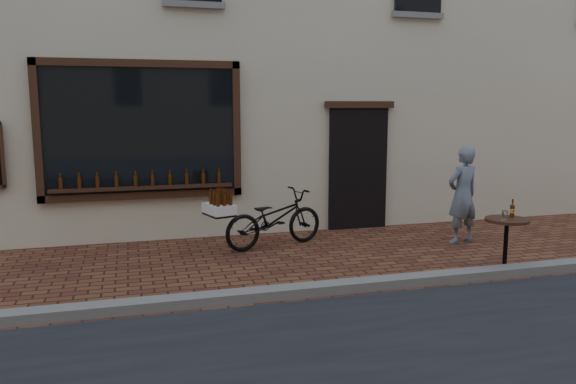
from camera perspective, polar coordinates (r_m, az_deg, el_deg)
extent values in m
plane|color=#4E2319|center=(6.72, 3.38, -10.83)|extent=(90.00, 90.00, 0.00)
cube|color=slate|center=(6.88, 2.83, -9.82)|extent=(90.00, 0.25, 0.12)
cube|color=black|center=(9.43, -14.69, 6.08)|extent=(3.00, 0.06, 2.00)
cube|color=black|center=(9.42, -14.94, 12.53)|extent=(3.24, 0.10, 0.12)
cube|color=black|center=(9.52, -14.43, -0.30)|extent=(3.24, 0.10, 0.12)
cube|color=black|center=(9.51, -24.16, 5.62)|extent=(0.12, 0.10, 2.24)
cube|color=black|center=(9.57, -5.26, 6.38)|extent=(0.12, 0.10, 2.24)
cube|color=black|center=(9.45, -14.46, 0.43)|extent=(2.90, 0.16, 0.05)
cube|color=black|center=(10.31, 7.11, 2.34)|extent=(1.10, 0.10, 2.20)
cube|color=black|center=(10.21, 7.31, 8.80)|extent=(1.30, 0.10, 0.12)
cylinder|color=#3D1C07|center=(9.49, -22.04, 0.82)|extent=(0.06, 0.06, 0.19)
cylinder|color=#3D1C07|center=(9.46, -20.37, 0.90)|extent=(0.06, 0.06, 0.19)
cylinder|color=#3D1C07|center=(9.44, -18.70, 0.97)|extent=(0.06, 0.06, 0.19)
cylinder|color=#3D1C07|center=(9.43, -17.01, 1.04)|extent=(0.06, 0.06, 0.19)
cylinder|color=#3D1C07|center=(9.43, -15.33, 1.11)|extent=(0.06, 0.06, 0.19)
cylinder|color=#3D1C07|center=(9.44, -13.64, 1.18)|extent=(0.06, 0.06, 0.19)
cylinder|color=#3D1C07|center=(9.45, -11.96, 1.25)|extent=(0.06, 0.06, 0.19)
cylinder|color=#3D1C07|center=(9.47, -10.28, 1.32)|extent=(0.06, 0.06, 0.19)
cylinder|color=#3D1C07|center=(9.50, -8.62, 1.39)|extent=(0.06, 0.06, 0.19)
cylinder|color=#3D1C07|center=(9.54, -6.96, 1.45)|extent=(0.06, 0.06, 0.19)
imported|color=black|center=(8.98, -1.42, -2.72)|extent=(1.84, 1.08, 0.91)
cube|color=black|center=(8.50, -7.00, -2.27)|extent=(0.47, 0.57, 0.03)
cube|color=white|center=(8.48, -7.01, -1.70)|extent=(0.48, 0.59, 0.14)
cylinder|color=#3D1C07|center=(8.34, -5.86, -0.70)|extent=(0.06, 0.06, 0.19)
cylinder|color=#3D1C07|center=(8.29, -6.48, -0.76)|extent=(0.06, 0.06, 0.19)
cylinder|color=#3D1C07|center=(8.25, -7.12, -0.82)|extent=(0.06, 0.06, 0.19)
cylinder|color=#3D1C07|center=(8.45, -6.23, -0.58)|extent=(0.06, 0.06, 0.19)
cylinder|color=#3D1C07|center=(8.40, -6.85, -0.64)|extent=(0.06, 0.06, 0.19)
cylinder|color=#3D1C07|center=(8.36, -7.48, -0.70)|extent=(0.06, 0.06, 0.19)
cylinder|color=#3D1C07|center=(8.55, -6.59, -0.47)|extent=(0.06, 0.06, 0.19)
cylinder|color=#3D1C07|center=(8.51, -7.21, -0.53)|extent=(0.06, 0.06, 0.19)
cylinder|color=#3D1C07|center=(8.47, -7.83, -0.59)|extent=(0.06, 0.06, 0.19)
cylinder|color=#3D1C07|center=(8.66, -6.95, -0.36)|extent=(0.06, 0.06, 0.19)
cylinder|color=black|center=(8.29, 21.09, -7.48)|extent=(0.43, 0.43, 0.03)
cylinder|color=black|center=(8.20, 21.23, -5.12)|extent=(0.06, 0.06, 0.68)
cylinder|color=black|center=(8.12, 21.37, -2.67)|extent=(0.58, 0.58, 0.04)
cylinder|color=gold|center=(8.22, 21.81, -1.78)|extent=(0.06, 0.06, 0.06)
cylinder|color=white|center=(8.00, 21.14, -2.23)|extent=(0.08, 0.08, 0.13)
imported|color=slate|center=(9.60, 17.32, -0.29)|extent=(0.64, 0.48, 1.60)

